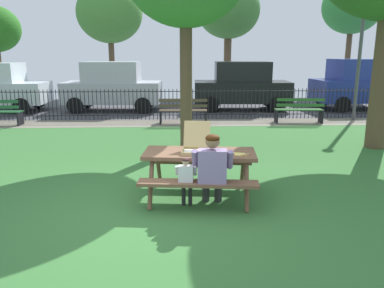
% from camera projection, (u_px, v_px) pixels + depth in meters
% --- Properties ---
extents(ground, '(28.00, 12.21, 0.02)m').
position_uv_depth(ground, '(156.00, 172.00, 7.66)').
color(ground, '#387033').
extents(cobblestone_walkway, '(28.00, 1.40, 0.01)m').
position_uv_depth(cobblestone_walkway, '(163.00, 123.00, 12.90)').
color(cobblestone_walkway, gray).
extents(street_asphalt, '(28.00, 6.50, 0.01)m').
position_uv_depth(street_asphalt, '(165.00, 107.00, 16.74)').
color(street_asphalt, '#424247').
extents(picnic_table_foreground, '(1.95, 1.66, 0.79)m').
position_uv_depth(picnic_table_foreground, '(200.00, 162.00, 6.18)').
color(picnic_table_foreground, brown).
rests_on(picnic_table_foreground, ground).
extents(pizza_box_open, '(0.51, 0.58, 0.47)m').
position_uv_depth(pizza_box_open, '(196.00, 145.00, 6.14)').
color(pizza_box_open, tan).
rests_on(pizza_box_open, picnic_table_foreground).
extents(pizza_slice_on_table, '(0.27, 0.29, 0.02)m').
position_uv_depth(pizza_slice_on_table, '(241.00, 154.00, 5.98)').
color(pizza_slice_on_table, '#E9CF5D').
rests_on(pizza_slice_on_table, picnic_table_foreground).
extents(adult_at_table, '(0.63, 0.62, 1.19)m').
position_uv_depth(adult_at_table, '(212.00, 168.00, 5.67)').
color(adult_at_table, '#313131').
rests_on(adult_at_table, ground).
extents(child_at_table, '(0.33, 0.32, 0.83)m').
position_uv_depth(child_at_table, '(186.00, 178.00, 5.69)').
color(child_at_table, black).
rests_on(child_at_table, ground).
extents(iron_fence_streetside, '(23.36, 0.03, 1.09)m').
position_uv_depth(iron_fence_streetside, '(163.00, 104.00, 13.45)').
color(iron_fence_streetside, black).
rests_on(iron_fence_streetside, ground).
extents(park_bench_center, '(1.61, 0.52, 0.85)m').
position_uv_depth(park_bench_center, '(183.00, 111.00, 12.70)').
color(park_bench_center, brown).
rests_on(park_bench_center, ground).
extents(park_bench_right, '(1.63, 0.57, 0.85)m').
position_uv_depth(park_bench_right, '(299.00, 111.00, 12.88)').
color(park_bench_right, '#32652D').
rests_on(park_bench_right, ground).
extents(lamp_post_walkway, '(0.28, 0.28, 4.53)m').
position_uv_depth(lamp_post_walkway, '(361.00, 41.00, 12.86)').
color(lamp_post_walkway, '#4C4C51').
rests_on(lamp_post_walkway, ground).
extents(parked_car_center, '(3.99, 2.00, 1.98)m').
position_uv_depth(parked_car_center, '(113.00, 86.00, 15.45)').
color(parked_car_center, '#B9B9C3').
rests_on(parked_car_center, ground).
extents(parked_car_right, '(3.98, 2.00, 1.98)m').
position_uv_depth(parked_car_right, '(242.00, 85.00, 15.70)').
color(parked_car_right, black).
rests_on(parked_car_right, ground).
extents(parked_car_far_right, '(4.70, 2.16, 2.08)m').
position_uv_depth(parked_car_far_right, '(370.00, 83.00, 15.93)').
color(parked_car_far_right, navy).
rests_on(parked_car_far_right, ground).
extents(far_tree_midleft, '(3.49, 3.49, 5.96)m').
position_uv_depth(far_tree_midleft, '(110.00, 13.00, 20.20)').
color(far_tree_midleft, brown).
rests_on(far_tree_midleft, ground).
extents(far_tree_center, '(3.39, 3.39, 6.12)m').
position_uv_depth(far_tree_center, '(228.00, 11.00, 20.45)').
color(far_tree_center, brown).
rests_on(far_tree_center, ground).
extents(far_tree_midright, '(3.23, 3.23, 6.24)m').
position_uv_depth(far_tree_midright, '(352.00, 7.00, 20.72)').
color(far_tree_midright, brown).
rests_on(far_tree_midright, ground).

